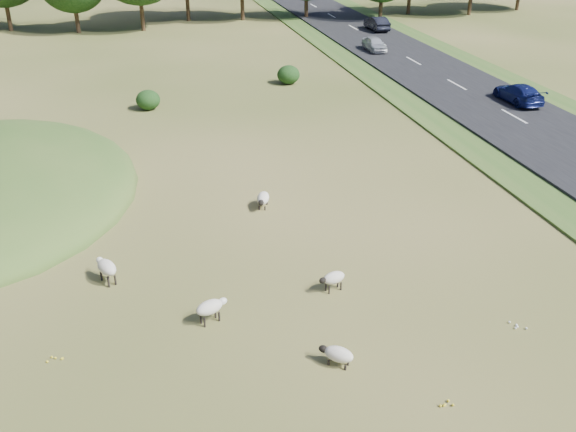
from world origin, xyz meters
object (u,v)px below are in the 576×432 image
object	(u,v)px
sheep_1	(338,354)
sheep_2	(333,278)
sheep_3	(106,267)
sheep_0	(210,307)
car_3	(377,23)
car_1	(518,93)
sheep_5	(263,199)
car_2	(374,44)

from	to	relation	value
sheep_1	sheep_2	distance (m)	4.18
sheep_3	sheep_2	bearing A→B (deg)	-133.70
sheep_1	sheep_0	bearing A→B (deg)	-3.27
sheep_0	car_3	size ratio (longest dim) A/B	0.29
sheep_1	sheep_2	xyz separation A→B (m)	(1.10, 4.03, 0.12)
sheep_3	car_1	distance (m)	31.99
car_1	sheep_1	bearing A→B (deg)	48.73
sheep_1	car_1	world-z (taller)	car_1
sheep_0	sheep_1	distance (m)	4.72
sheep_0	sheep_5	world-z (taller)	sheep_0
car_2	car_3	distance (m)	10.16
sheep_3	sheep_5	world-z (taller)	sheep_3
sheep_1	sheep_5	bearing A→B (deg)	-51.41
sheep_0	car_2	size ratio (longest dim) A/B	0.34
sheep_0	sheep_3	size ratio (longest dim) A/B	0.93
sheep_3	sheep_5	xyz separation A→B (m)	(6.97, 4.93, -0.19)
sheep_2	car_3	distance (m)	50.30
car_3	sheep_2	bearing A→B (deg)	67.46
sheep_3	car_1	bearing A→B (deg)	-84.67
sheep_0	car_1	world-z (taller)	car_1
sheep_5	car_1	distance (m)	23.48
sheep_1	sheep_2	bearing A→B (deg)	-66.53
sheep_1	sheep_5	distance (m)	11.52
sheep_3	sheep_1	bearing A→B (deg)	-159.55
sheep_2	sheep_0	bearing A→B (deg)	-4.94
sheep_5	car_2	xyz separation A→B (m)	(16.55, 29.54, 0.42)
sheep_1	sheep_5	size ratio (longest dim) A/B	0.85
sheep_1	sheep_3	xyz separation A→B (m)	(-6.94, 6.59, 0.23)
sheep_0	car_3	bearing A→B (deg)	40.10
car_2	car_3	xyz separation A→B (m)	(3.80, 9.42, 0.08)
sheep_3	car_2	bearing A→B (deg)	-60.32
sheep_2	sheep_5	bearing A→B (deg)	-97.52
sheep_1	sheep_5	xyz separation A→B (m)	(0.04, 11.52, 0.04)
sheep_2	car_3	size ratio (longest dim) A/B	0.26
sheep_5	car_1	size ratio (longest dim) A/B	0.30
sheep_3	car_3	distance (m)	51.70
sheep_0	car_2	distance (m)	42.90
car_1	car_3	distance (m)	27.25
car_3	sheep_3	bearing A→B (deg)	58.10
car_3	sheep_5	bearing A→B (deg)	62.42
car_1	car_2	xyz separation A→B (m)	(-3.80, 17.83, -0.02)
sheep_1	car_3	distance (m)	54.44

